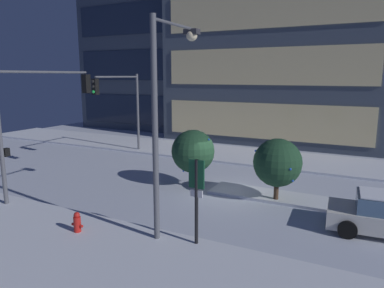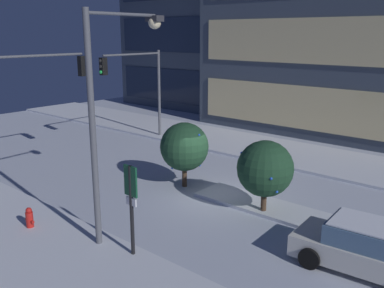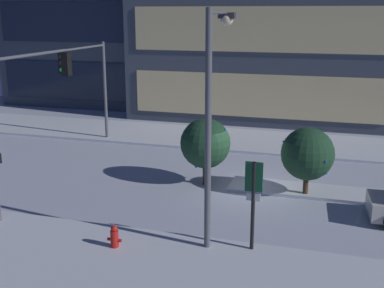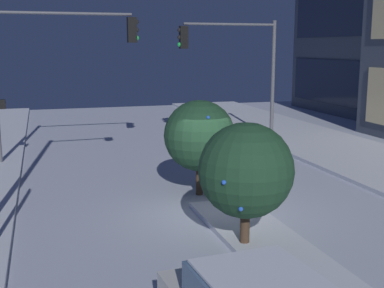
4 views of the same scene
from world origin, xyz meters
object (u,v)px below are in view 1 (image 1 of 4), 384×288
at_px(parking_info_sign, 197,192).
at_px(decorated_tree_median, 193,151).
at_px(traffic_light_corner_near_left, 41,107).
at_px(traffic_light_corner_far_left, 121,99).
at_px(street_lamp_arched, 168,97).
at_px(fire_hydrant, 77,224).
at_px(decorated_tree_left_of_median, 277,163).

relative_size(parking_info_sign, decorated_tree_median, 1.01).
xyz_separation_m(parking_info_sign, decorated_tree_median, (-3.12, 5.88, -0.06)).
xyz_separation_m(traffic_light_corner_near_left, parking_info_sign, (9.13, -1.83, -2.27)).
height_order(traffic_light_corner_far_left, street_lamp_arched, street_lamp_arched).
relative_size(fire_hydrant, decorated_tree_left_of_median, 0.30).
relative_size(street_lamp_arched, fire_hydrant, 8.60).
bearing_deg(street_lamp_arched, traffic_light_corner_near_left, 78.72).
height_order(traffic_light_corner_near_left, parking_info_sign, traffic_light_corner_near_left).
height_order(street_lamp_arched, decorated_tree_median, street_lamp_arched).
relative_size(traffic_light_corner_near_left, street_lamp_arched, 0.80).
relative_size(traffic_light_corner_near_left, decorated_tree_left_of_median, 2.06).
height_order(street_lamp_arched, parking_info_sign, street_lamp_arched).
height_order(fire_hydrant, decorated_tree_median, decorated_tree_median).
distance_m(decorated_tree_median, decorated_tree_left_of_median, 4.39).
relative_size(traffic_light_corner_far_left, traffic_light_corner_near_left, 0.96).
bearing_deg(decorated_tree_median, parking_info_sign, -62.08).
bearing_deg(street_lamp_arched, traffic_light_corner_far_left, 42.65).
bearing_deg(parking_info_sign, traffic_light_corner_near_left, 80.65).
bearing_deg(parking_info_sign, traffic_light_corner_far_left, 49.25).
relative_size(traffic_light_corner_near_left, decorated_tree_median, 2.02).
distance_m(traffic_light_corner_far_left, street_lamp_arched, 13.38).
bearing_deg(decorated_tree_left_of_median, traffic_light_corner_far_left, 159.80).
relative_size(traffic_light_corner_far_left, decorated_tree_median, 1.94).
height_order(traffic_light_corner_near_left, fire_hydrant, traffic_light_corner_near_left).
bearing_deg(parking_info_sign, street_lamp_arched, 68.25).
height_order(fire_hydrant, parking_info_sign, parking_info_sign).
xyz_separation_m(traffic_light_corner_near_left, decorated_tree_median, (6.01, 4.05, -2.33)).
xyz_separation_m(traffic_light_corner_far_left, street_lamp_arched, (9.45, -9.43, 0.88)).
distance_m(traffic_light_corner_far_left, decorated_tree_left_of_median, 13.14).
distance_m(street_lamp_arched, decorated_tree_median, 6.31).
distance_m(fire_hydrant, parking_info_sign, 4.62).
bearing_deg(decorated_tree_median, decorated_tree_left_of_median, -3.71).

